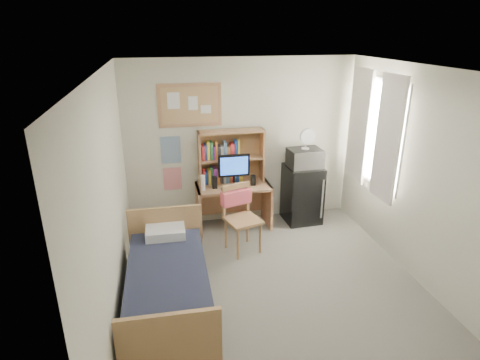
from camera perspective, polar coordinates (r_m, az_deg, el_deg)
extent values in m
cube|color=slate|center=(5.05, 5.25, -15.71)|extent=(3.60, 4.20, 0.02)
cube|color=white|center=(4.08, 6.49, 15.22)|extent=(3.60, 4.20, 0.02)
cube|color=beige|center=(6.32, 0.16, 5.34)|extent=(3.60, 0.04, 2.60)
cube|color=beige|center=(2.75, 19.57, -18.60)|extent=(3.60, 0.04, 2.60)
cube|color=beige|center=(4.25, -18.09, -3.70)|extent=(0.04, 4.20, 2.60)
cube|color=beige|center=(5.21, 25.08, -0.15)|extent=(0.04, 4.20, 2.60)
cube|color=white|center=(6.05, 18.57, 6.47)|extent=(0.10, 1.40, 1.70)
cube|color=white|center=(5.70, 20.26, 5.43)|extent=(0.04, 0.55, 1.70)
cube|color=white|center=(6.37, 16.58, 7.38)|extent=(0.04, 0.55, 1.70)
cube|color=tan|center=(6.06, -7.16, 10.51)|extent=(0.94, 0.03, 0.64)
cube|color=#23598E|center=(6.20, -9.84, 4.24)|extent=(0.30, 0.01, 0.42)
cube|color=red|center=(6.35, -9.58, 0.18)|extent=(0.28, 0.01, 0.36)
cube|color=#AF7D55|center=(6.33, -0.94, -3.74)|extent=(1.14, 0.58, 0.71)
cube|color=#AB8051|center=(5.61, 0.42, -5.65)|extent=(0.61, 0.61, 0.97)
cube|color=black|center=(6.59, 8.82, -1.94)|extent=(0.58, 0.58, 0.94)
cube|color=black|center=(4.74, -10.17, -14.83)|extent=(0.94, 1.84, 0.50)
cube|color=#AF7D55|center=(6.19, -1.25, 3.34)|extent=(1.02, 0.26, 0.83)
cube|color=black|center=(6.05, -0.87, 1.30)|extent=(0.48, 0.04, 0.51)
cube|color=black|center=(6.01, -0.59, -1.33)|extent=(0.43, 0.14, 0.02)
cube|color=black|center=(6.06, -3.64, -0.36)|extent=(0.08, 0.08, 0.18)
cube|color=black|center=(6.17, 1.88, -0.02)|extent=(0.07, 0.07, 0.16)
cylinder|color=silver|center=(5.99, -5.29, -0.38)|extent=(0.07, 0.07, 0.24)
cube|color=#E15565|center=(5.66, -0.57, -2.44)|extent=(0.46, 0.26, 0.21)
cube|color=#B8B8BD|center=(6.36, 9.19, 3.10)|extent=(0.52, 0.41, 0.29)
cylinder|color=silver|center=(6.27, 9.35, 5.67)|extent=(0.25, 0.25, 0.30)
cube|color=silver|center=(5.22, -10.56, -7.28)|extent=(0.50, 0.35, 0.12)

